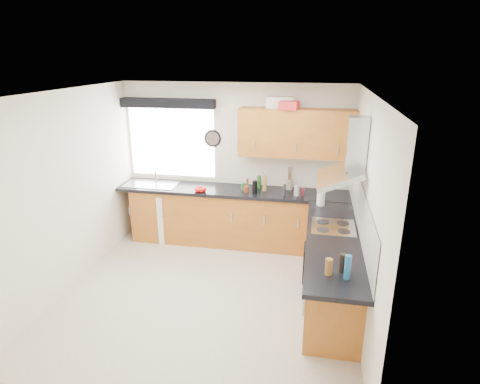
% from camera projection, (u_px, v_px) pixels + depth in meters
% --- Properties ---
extents(ground_plane, '(3.60, 3.60, 0.00)m').
position_uv_depth(ground_plane, '(208.00, 293.00, 5.12)').
color(ground_plane, beige).
extents(ceiling, '(3.60, 3.60, 0.02)m').
position_uv_depth(ceiling, '(202.00, 93.00, 4.31)').
color(ceiling, white).
rests_on(ceiling, wall_back).
extents(wall_back, '(3.60, 0.02, 2.50)m').
position_uv_depth(wall_back, '(236.00, 163.00, 6.38)').
color(wall_back, silver).
rests_on(wall_back, ground_plane).
extents(wall_front, '(3.60, 0.02, 2.50)m').
position_uv_depth(wall_front, '(143.00, 283.00, 3.04)').
color(wall_front, silver).
rests_on(wall_front, ground_plane).
extents(wall_left, '(0.02, 3.60, 2.50)m').
position_uv_depth(wall_left, '(67.00, 192.00, 5.03)').
color(wall_left, silver).
rests_on(wall_left, ground_plane).
extents(wall_right, '(0.02, 3.60, 2.50)m').
position_uv_depth(wall_right, '(364.00, 212.00, 4.39)').
color(wall_right, silver).
rests_on(wall_right, ground_plane).
extents(window, '(1.40, 0.02, 1.10)m').
position_uv_depth(window, '(172.00, 142.00, 6.46)').
color(window, white).
rests_on(window, wall_back).
extents(window_blind, '(1.50, 0.18, 0.14)m').
position_uv_depth(window_blind, '(168.00, 103.00, 6.17)').
color(window_blind, black).
rests_on(window_blind, wall_back).
extents(splashback, '(0.01, 3.00, 0.54)m').
position_uv_depth(splashback, '(360.00, 208.00, 4.70)').
color(splashback, white).
rests_on(splashback, wall_right).
extents(base_cab_back, '(3.00, 0.58, 0.86)m').
position_uv_depth(base_cab_back, '(226.00, 217.00, 6.40)').
color(base_cab_back, '#95531B').
rests_on(base_cab_back, ground_plane).
extents(base_cab_corner, '(0.60, 0.60, 0.86)m').
position_uv_depth(base_cab_corner, '(328.00, 225.00, 6.11)').
color(base_cab_corner, '#95531B').
rests_on(base_cab_corner, ground_plane).
extents(base_cab_right, '(0.58, 2.10, 0.86)m').
position_uv_depth(base_cab_right, '(331.00, 269.00, 4.85)').
color(base_cab_right, '#95531B').
rests_on(base_cab_right, ground_plane).
extents(worktop_back, '(3.60, 0.62, 0.05)m').
position_uv_depth(worktop_back, '(232.00, 191.00, 6.22)').
color(worktop_back, black).
rests_on(worktop_back, base_cab_back).
extents(worktop_right, '(0.62, 2.42, 0.05)m').
position_uv_depth(worktop_right, '(334.00, 240.00, 4.57)').
color(worktop_right, black).
rests_on(worktop_right, base_cab_right).
extents(sink, '(0.84, 0.46, 0.10)m').
position_uv_depth(sink, '(151.00, 182.00, 6.44)').
color(sink, '#A4AEB3').
rests_on(sink, worktop_back).
extents(oven, '(0.56, 0.58, 0.85)m').
position_uv_depth(oven, '(330.00, 263.00, 4.99)').
color(oven, black).
rests_on(oven, ground_plane).
extents(hob_plate, '(0.52, 0.52, 0.01)m').
position_uv_depth(hob_plate, '(333.00, 227.00, 4.83)').
color(hob_plate, '#A4AEB3').
rests_on(hob_plate, worktop_right).
extents(extractor_hood, '(0.52, 0.78, 0.66)m').
position_uv_depth(extractor_hood, '(348.00, 159.00, 4.54)').
color(extractor_hood, '#A4AEB3').
rests_on(extractor_hood, wall_right).
extents(upper_cabinets, '(1.70, 0.35, 0.70)m').
position_uv_depth(upper_cabinets, '(297.00, 133.00, 5.88)').
color(upper_cabinets, '#95531B').
rests_on(upper_cabinets, wall_back).
extents(washing_machine, '(0.66, 0.64, 0.79)m').
position_uv_depth(washing_machine, '(176.00, 215.00, 6.57)').
color(washing_machine, white).
rests_on(washing_machine, ground_plane).
extents(wall_clock, '(0.27, 0.04, 0.27)m').
position_uv_depth(wall_clock, '(212.00, 139.00, 6.30)').
color(wall_clock, black).
rests_on(wall_clock, wall_back).
extents(casserole, '(0.40, 0.30, 0.16)m').
position_uv_depth(casserole, '(280.00, 102.00, 5.87)').
color(casserole, white).
rests_on(casserole, upper_cabinets).
extents(storage_box, '(0.29, 0.26, 0.12)m').
position_uv_depth(storage_box, '(289.00, 105.00, 5.67)').
color(storage_box, red).
rests_on(storage_box, upper_cabinets).
extents(utensil_pot, '(0.12, 0.12, 0.15)m').
position_uv_depth(utensil_pot, '(289.00, 185.00, 6.20)').
color(utensil_pot, gray).
rests_on(utensil_pot, worktop_back).
extents(kitchen_roll, '(0.11, 0.11, 0.24)m').
position_uv_depth(kitchen_roll, '(321.00, 197.00, 5.52)').
color(kitchen_roll, white).
rests_on(kitchen_roll, worktop_right).
extents(tomato_cluster, '(0.20, 0.20, 0.07)m').
position_uv_depth(tomato_cluster, '(200.00, 189.00, 6.10)').
color(tomato_cluster, red).
rests_on(tomato_cluster, worktop_back).
extents(jar_0, '(0.07, 0.07, 0.11)m').
position_uv_depth(jar_0, '(243.00, 187.00, 6.17)').
color(jar_0, '#1D5322').
rests_on(jar_0, worktop_back).
extents(jar_1, '(0.06, 0.06, 0.24)m').
position_uv_depth(jar_1, '(265.00, 183.00, 6.11)').
color(jar_1, olive).
rests_on(jar_1, worktop_back).
extents(jar_2, '(0.06, 0.06, 0.19)m').
position_uv_depth(jar_2, '(259.00, 182.00, 6.28)').
color(jar_2, '#21581F').
rests_on(jar_2, worktop_back).
extents(jar_3, '(0.04, 0.04, 0.15)m').
position_uv_depth(jar_3, '(247.00, 183.00, 6.25)').
color(jar_3, brown).
rests_on(jar_3, worktop_back).
extents(jar_4, '(0.05, 0.05, 0.12)m').
position_uv_depth(jar_4, '(303.00, 192.00, 5.91)').
color(jar_4, maroon).
rests_on(jar_4, worktop_back).
extents(jar_5, '(0.07, 0.07, 0.09)m').
position_uv_depth(jar_5, '(246.00, 189.00, 6.08)').
color(jar_5, maroon).
rests_on(jar_5, worktop_back).
extents(jar_6, '(0.04, 0.04, 0.17)m').
position_uv_depth(jar_6, '(284.00, 190.00, 5.91)').
color(jar_6, black).
rests_on(jar_6, worktop_back).
extents(jar_7, '(0.04, 0.04, 0.12)m').
position_uv_depth(jar_7, '(260.00, 185.00, 6.23)').
color(jar_7, '#184117').
rests_on(jar_7, worktop_back).
extents(jar_8, '(0.08, 0.08, 0.16)m').
position_uv_depth(jar_8, '(297.00, 191.00, 5.91)').
color(jar_8, '#9F9388').
rests_on(jar_8, worktop_back).
extents(jar_9, '(0.07, 0.07, 0.19)m').
position_uv_depth(jar_9, '(255.00, 187.00, 6.01)').
color(jar_9, black).
rests_on(jar_9, worktop_back).
extents(bottle_0, '(0.06, 0.06, 0.24)m').
position_uv_depth(bottle_0, '(348.00, 267.00, 3.70)').
color(bottle_0, '#1D5B8D').
rests_on(bottle_0, worktop_right).
extents(bottle_1, '(0.07, 0.07, 0.17)m').
position_uv_depth(bottle_1, '(329.00, 267.00, 3.78)').
color(bottle_1, brown).
rests_on(bottle_1, worktop_right).
extents(bottle_2, '(0.06, 0.06, 0.19)m').
position_uv_depth(bottle_2, '(343.00, 263.00, 3.83)').
color(bottle_2, black).
rests_on(bottle_2, worktop_right).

